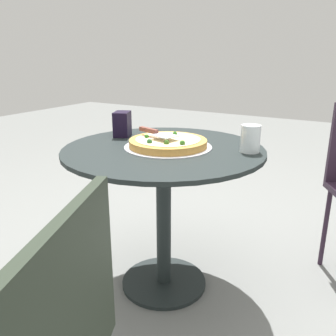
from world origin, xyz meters
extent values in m
plane|color=slate|center=(0.00, 0.00, 0.00)|extent=(10.00, 10.00, 0.00)
cylinder|color=black|center=(0.00, 0.00, 0.68)|extent=(0.87, 0.87, 0.02)
cylinder|color=black|center=(0.00, 0.00, 0.34)|extent=(0.07, 0.07, 0.65)
cylinder|color=black|center=(0.00, 0.00, 0.01)|extent=(0.41, 0.41, 0.02)
cylinder|color=silver|center=(0.02, -0.01, 0.69)|extent=(0.38, 0.38, 0.00)
cylinder|color=gold|center=(0.02, -0.01, 0.70)|extent=(0.34, 0.34, 0.03)
cylinder|color=beige|center=(0.02, -0.01, 0.72)|extent=(0.28, 0.28, 0.00)
sphere|color=silver|center=(0.01, 0.01, 0.73)|extent=(0.02, 0.02, 0.02)
sphere|color=#336B23|center=(-0.04, -0.11, 0.73)|extent=(0.02, 0.02, 0.02)
sphere|color=#2D632D|center=(-0.09, 0.01, 0.73)|extent=(0.02, 0.02, 0.02)
sphere|color=#2C6822|center=(0.10, 0.00, 0.73)|extent=(0.02, 0.02, 0.02)
sphere|color=#2D6E20|center=(-0.01, 0.08, 0.73)|extent=(0.02, 0.02, 0.02)
sphere|color=#375F1F|center=(-0.06, -0.05, 0.73)|extent=(0.02, 0.02, 0.02)
sphere|color=#F7E7CF|center=(0.03, 0.02, 0.73)|extent=(0.02, 0.02, 0.02)
cube|color=silver|center=(-0.01, -0.01, 0.74)|extent=(0.10, 0.12, 0.00)
cube|color=brown|center=(0.02, 0.09, 0.75)|extent=(0.05, 0.11, 0.02)
cylinder|color=white|center=(0.12, -0.34, 0.74)|extent=(0.08, 0.08, 0.11)
cube|color=black|center=(0.09, 0.29, 0.74)|extent=(0.12, 0.10, 0.12)
cylinder|color=#2C1D2E|center=(0.56, -0.63, 0.22)|extent=(0.02, 0.02, 0.43)
cube|color=#262E23|center=(-0.91, -0.35, 0.64)|extent=(0.39, 0.18, 0.36)
camera|label=1|loc=(-1.28, -0.77, 1.07)|focal=38.16mm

